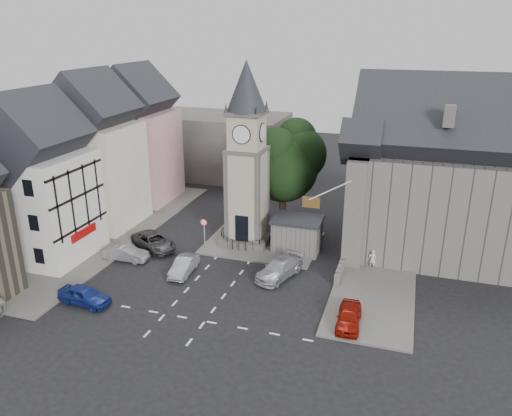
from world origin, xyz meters
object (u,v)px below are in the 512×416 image
(car_east_red, at_px, (349,317))
(pedestrian, at_px, (372,259))
(car_west_blue, at_px, (84,295))
(clock_tower, at_px, (247,156))
(stone_shelter, at_px, (297,234))

(car_east_red, relative_size, pedestrian, 2.32)
(car_west_blue, relative_size, car_east_red, 1.03)
(clock_tower, distance_m, car_east_red, 17.13)
(pedestrian, bearing_deg, car_west_blue, 31.09)
(clock_tower, relative_size, stone_shelter, 3.78)
(stone_shelter, xyz_separation_m, car_east_red, (6.02, -10.50, -0.89))
(car_west_blue, height_order, car_east_red, car_west_blue)
(stone_shelter, bearing_deg, clock_tower, 174.16)
(clock_tower, distance_m, stone_shelter, 8.15)
(stone_shelter, xyz_separation_m, car_west_blue, (-12.39, -13.50, -0.87))
(stone_shelter, height_order, pedestrian, stone_shelter)
(car_west_blue, bearing_deg, car_east_red, -75.70)
(clock_tower, height_order, car_west_blue, clock_tower)
(stone_shelter, relative_size, pedestrian, 2.58)
(stone_shelter, distance_m, car_west_blue, 18.35)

